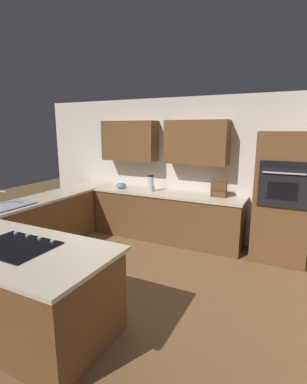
{
  "coord_description": "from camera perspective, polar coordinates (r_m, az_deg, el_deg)",
  "views": [
    {
      "loc": [
        -2.0,
        3.02,
        2.03
      ],
      "look_at": [
        -0.03,
        -0.95,
        1.07
      ],
      "focal_mm": 27.11,
      "sensor_mm": 36.0,
      "label": 1
    }
  ],
  "objects": [
    {
      "name": "ground_plane",
      "position": [
        4.15,
        -6.49,
        -17.16
      ],
      "size": [
        14.0,
        14.0,
        0.0
      ],
      "primitive_type": "plane",
      "color": "brown"
    },
    {
      "name": "wall_back",
      "position": [
        5.5,
        4.14,
        5.98
      ],
      "size": [
        6.0,
        0.44,
        2.6
      ],
      "color": "silver",
      "rests_on": "ground"
    },
    {
      "name": "lower_cabinets_back",
      "position": [
        5.42,
        2.42,
        -4.96
      ],
      "size": [
        2.8,
        0.6,
        0.86
      ],
      "primitive_type": "cube",
      "color": "brown",
      "rests_on": "ground"
    },
    {
      "name": "countertop_back",
      "position": [
        5.31,
        2.46,
        -0.31
      ],
      "size": [
        2.84,
        0.64,
        0.04
      ],
      "primitive_type": "cube",
      "color": "beige",
      "rests_on": "lower_cabinets_back"
    },
    {
      "name": "lower_cabinets_side",
      "position": [
        5.47,
        -19.69,
        -5.55
      ],
      "size": [
        0.6,
        2.9,
        0.86
      ],
      "primitive_type": "cube",
      "color": "brown",
      "rests_on": "ground"
    },
    {
      "name": "countertop_side",
      "position": [
        5.35,
        -20.04,
        -0.95
      ],
      "size": [
        0.64,
        2.94,
        0.04
      ],
      "primitive_type": "cube",
      "color": "beige",
      "rests_on": "lower_cabinets_side"
    },
    {
      "name": "island_base",
      "position": [
        3.41,
        -24.85,
        -17.02
      ],
      "size": [
        1.96,
        0.97,
        0.86
      ],
      "primitive_type": "cube",
      "color": "brown",
      "rests_on": "ground"
    },
    {
      "name": "island_top",
      "position": [
        3.22,
        -25.57,
        -9.98
      ],
      "size": [
        2.04,
        1.05,
        0.04
      ],
      "primitive_type": "cube",
      "color": "beige",
      "rests_on": "island_base"
    },
    {
      "name": "wall_oven",
      "position": [
        4.84,
        24.02,
        -1.07
      ],
      "size": [
        0.8,
        0.66,
        2.0
      ],
      "color": "brown",
      "rests_on": "ground"
    },
    {
      "name": "sink_unit",
      "position": [
        4.87,
        -26.7,
        -2.33
      ],
      "size": [
        0.46,
        0.7,
        0.23
      ],
      "color": "#515456",
      "rests_on": "countertop_side"
    },
    {
      "name": "cooktop",
      "position": [
        3.22,
        -25.53,
        -9.49
      ],
      "size": [
        0.76,
        0.56,
        0.03
      ],
      "color": "black",
      "rests_on": "island_top"
    },
    {
      "name": "blender",
      "position": [
        5.38,
        -0.58,
        1.51
      ],
      "size": [
        0.15,
        0.15,
        0.31
      ],
      "color": "silver",
      "rests_on": "countertop_back"
    },
    {
      "name": "mixing_bowl",
      "position": [
        5.71,
        -6.4,
        1.27
      ],
      "size": [
        0.19,
        0.19,
        0.11
      ],
      "primitive_type": "ellipsoid",
      "color": "#668CB2",
      "rests_on": "countertop_back"
    },
    {
      "name": "spice_rack",
      "position": [
        5.05,
        12.74,
        0.5
      ],
      "size": [
        0.26,
        0.11,
        0.26
      ],
      "color": "brown",
      "rests_on": "countertop_back"
    }
  ]
}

